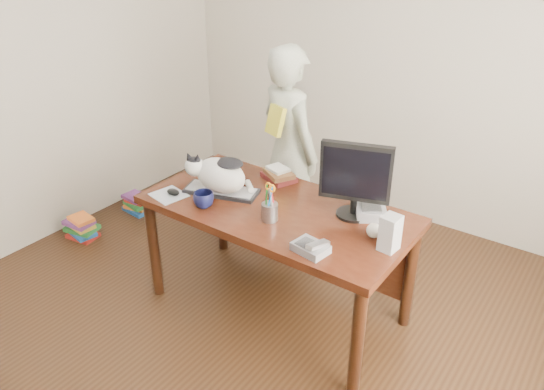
{
  "coord_description": "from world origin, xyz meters",
  "views": [
    {
      "loc": [
        1.57,
        -1.65,
        2.27
      ],
      "look_at": [
        0.0,
        0.55,
        0.85
      ],
      "focal_mm": 35.0,
      "sensor_mm": 36.0,
      "label": 1
    }
  ],
  "objects_px": {
    "coffee_mug": "(204,200)",
    "speaker": "(390,233)",
    "calculator": "(370,209)",
    "monitor": "(355,177)",
    "baseball": "(374,231)",
    "book_pile_a": "(82,228)",
    "mouse": "(173,192)",
    "book_stack": "(279,175)",
    "cat": "(218,174)",
    "pen_cup": "(270,210)",
    "person": "(289,151)",
    "phone": "(311,247)",
    "keyboard": "(221,191)",
    "desk": "(284,223)",
    "book_pile_b": "(137,203)"
  },
  "relations": [
    {
      "from": "coffee_mug",
      "to": "person",
      "type": "distance_m",
      "value": 0.96
    },
    {
      "from": "monitor",
      "to": "desk",
      "type": "bearing_deg",
      "value": 172.58
    },
    {
      "from": "pen_cup",
      "to": "book_stack",
      "type": "distance_m",
      "value": 0.52
    },
    {
      "from": "keyboard",
      "to": "phone",
      "type": "xyz_separation_m",
      "value": [
        0.8,
        -0.24,
        0.01
      ]
    },
    {
      "from": "mouse",
      "to": "calculator",
      "type": "bearing_deg",
      "value": 35.87
    },
    {
      "from": "book_pile_b",
      "to": "calculator",
      "type": "bearing_deg",
      "value": -2.85
    },
    {
      "from": "phone",
      "to": "baseball",
      "type": "relative_size",
      "value": 2.41
    },
    {
      "from": "coffee_mug",
      "to": "speaker",
      "type": "xyz_separation_m",
      "value": [
        1.08,
        0.21,
        0.05
      ]
    },
    {
      "from": "speaker",
      "to": "cat",
      "type": "bearing_deg",
      "value": -172.77
    },
    {
      "from": "desk",
      "to": "person",
      "type": "xyz_separation_m",
      "value": [
        -0.39,
        0.63,
        0.17
      ]
    },
    {
      "from": "cat",
      "to": "keyboard",
      "type": "bearing_deg",
      "value": 8.36
    },
    {
      "from": "baseball",
      "to": "book_pile_a",
      "type": "bearing_deg",
      "value": -174.52
    },
    {
      "from": "desk",
      "to": "pen_cup",
      "type": "height_order",
      "value": "pen_cup"
    },
    {
      "from": "coffee_mug",
      "to": "book_stack",
      "type": "relative_size",
      "value": 0.46
    },
    {
      "from": "desk",
      "to": "cat",
      "type": "relative_size",
      "value": 3.66
    },
    {
      "from": "pen_cup",
      "to": "person",
      "type": "height_order",
      "value": "person"
    },
    {
      "from": "keyboard",
      "to": "phone",
      "type": "height_order",
      "value": "phone"
    },
    {
      "from": "mouse",
      "to": "book_pile_b",
      "type": "distance_m",
      "value": 1.45
    },
    {
      "from": "book_pile_a",
      "to": "mouse",
      "type": "bearing_deg",
      "value": -2.45
    },
    {
      "from": "coffee_mug",
      "to": "calculator",
      "type": "xyz_separation_m",
      "value": [
        0.84,
        0.49,
        -0.02
      ]
    },
    {
      "from": "mouse",
      "to": "book_stack",
      "type": "height_order",
      "value": "book_stack"
    },
    {
      "from": "desk",
      "to": "monitor",
      "type": "distance_m",
      "value": 0.58
    },
    {
      "from": "monitor",
      "to": "mouse",
      "type": "height_order",
      "value": "monitor"
    },
    {
      "from": "desk",
      "to": "book_pile_a",
      "type": "xyz_separation_m",
      "value": [
        -1.75,
        -0.28,
        -0.51
      ]
    },
    {
      "from": "cat",
      "to": "phone",
      "type": "distance_m",
      "value": 0.85
    },
    {
      "from": "pen_cup",
      "to": "baseball",
      "type": "height_order",
      "value": "pen_cup"
    },
    {
      "from": "monitor",
      "to": "mouse",
      "type": "xyz_separation_m",
      "value": [
        -1.02,
        -0.41,
        -0.23
      ]
    },
    {
      "from": "monitor",
      "to": "book_stack",
      "type": "bearing_deg",
      "value": 148.37
    },
    {
      "from": "coffee_mug",
      "to": "person",
      "type": "bearing_deg",
      "value": 92.33
    },
    {
      "from": "cat",
      "to": "coffee_mug",
      "type": "bearing_deg",
      "value": -93.62
    },
    {
      "from": "pen_cup",
      "to": "mouse",
      "type": "height_order",
      "value": "pen_cup"
    },
    {
      "from": "calculator",
      "to": "book_pile_b",
      "type": "relative_size",
      "value": 1.07
    },
    {
      "from": "monitor",
      "to": "coffee_mug",
      "type": "relative_size",
      "value": 3.71
    },
    {
      "from": "phone",
      "to": "book_pile_b",
      "type": "xyz_separation_m",
      "value": [
        -2.14,
        0.64,
        -0.7
      ]
    },
    {
      "from": "cat",
      "to": "mouse",
      "type": "xyz_separation_m",
      "value": [
        -0.21,
        -0.19,
        -0.11
      ]
    },
    {
      "from": "baseball",
      "to": "pen_cup",
      "type": "bearing_deg",
      "value": -162.56
    },
    {
      "from": "monitor",
      "to": "book_stack",
      "type": "xyz_separation_m",
      "value": [
        -0.62,
        0.15,
        -0.22
      ]
    },
    {
      "from": "speaker",
      "to": "desk",
      "type": "bearing_deg",
      "value": 177.11
    },
    {
      "from": "phone",
      "to": "speaker",
      "type": "distance_m",
      "value": 0.41
    },
    {
      "from": "person",
      "to": "phone",
      "type": "bearing_deg",
      "value": 149.42
    },
    {
      "from": "pen_cup",
      "to": "person",
      "type": "xyz_separation_m",
      "value": [
        -0.45,
        0.86,
        -0.05
      ]
    },
    {
      "from": "monitor",
      "to": "coffee_mug",
      "type": "height_order",
      "value": "monitor"
    },
    {
      "from": "monitor",
      "to": "mouse",
      "type": "bearing_deg",
      "value": -176.39
    },
    {
      "from": "pen_cup",
      "to": "book_pile_a",
      "type": "distance_m",
      "value": 1.95
    },
    {
      "from": "book_pile_b",
      "to": "mouse",
      "type": "bearing_deg",
      "value": -28.25
    },
    {
      "from": "phone",
      "to": "baseball",
      "type": "bearing_deg",
      "value": 66.8
    },
    {
      "from": "desk",
      "to": "book_pile_b",
      "type": "bearing_deg",
      "value": 171.03
    },
    {
      "from": "cat",
      "to": "pen_cup",
      "type": "bearing_deg",
      "value": -28.47
    },
    {
      "from": "person",
      "to": "monitor",
      "type": "bearing_deg",
      "value": 166.08
    },
    {
      "from": "desk",
      "to": "monitor",
      "type": "relative_size",
      "value": 3.58
    }
  ]
}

